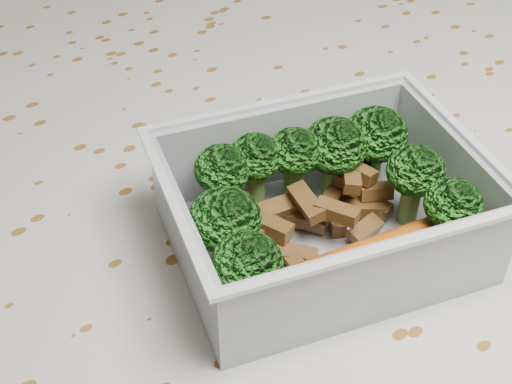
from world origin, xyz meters
TOP-DOWN VIEW (x-y plane):
  - dining_table at (0.00, 0.00)m, footprint 1.40×0.90m
  - tablecloth at (0.00, 0.00)m, footprint 1.46×0.96m
  - lunch_container at (0.02, -0.05)m, footprint 0.21×0.18m
  - broccoli_florets at (0.03, -0.03)m, footprint 0.17×0.13m
  - meat_pile at (0.03, -0.03)m, footprint 0.11×0.08m
  - sausage at (0.02, -0.08)m, footprint 0.16×0.05m

SIDE VIEW (x-z plane):
  - dining_table at x=0.00m, z-range 0.29..1.04m
  - tablecloth at x=0.00m, z-range 0.62..0.81m
  - meat_pile at x=0.03m, z-range 0.76..0.79m
  - lunch_container at x=0.02m, z-range 0.75..0.81m
  - sausage at x=0.02m, z-range 0.77..0.79m
  - broccoli_florets at x=0.03m, z-range 0.77..0.82m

